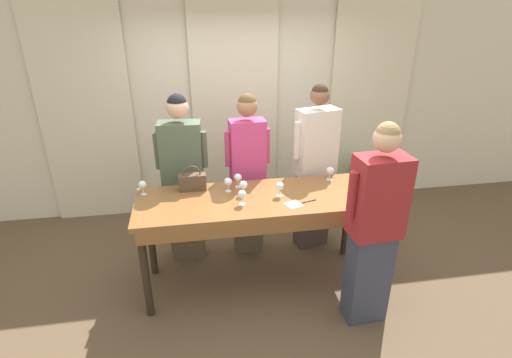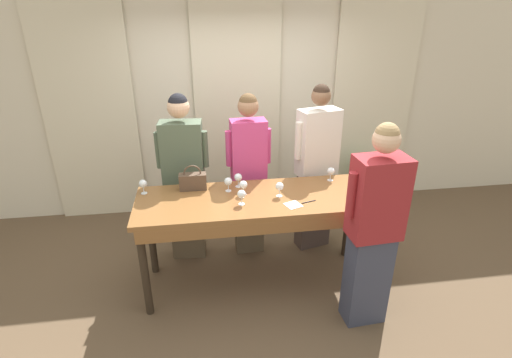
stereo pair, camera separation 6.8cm
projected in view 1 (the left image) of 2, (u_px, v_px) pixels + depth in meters
ground_plane at (257, 280)px, 4.09m from camera, size 18.00×18.00×0.00m
wall_back at (234, 104)px, 5.07m from camera, size 12.00×0.06×2.80m
curtain_panel_left at (87, 116)px, 4.76m from camera, size 1.07×0.03×2.69m
curtain_panel_center at (235, 110)px, 5.03m from camera, size 1.07×0.03×2.69m
curtain_panel_right at (369, 104)px, 5.30m from camera, size 1.07×0.03×2.69m
tasting_bar at (258, 209)px, 3.71m from camera, size 2.23×0.76×0.96m
wine_bottle at (367, 180)px, 3.77m from camera, size 0.08×0.08×0.31m
handbag at (192, 181)px, 3.80m from camera, size 0.26×0.10×0.25m
wine_glass_front_left at (280, 186)px, 3.67m from camera, size 0.08×0.08×0.14m
wine_glass_front_mid at (142, 185)px, 3.70m from camera, size 0.08×0.08×0.14m
wine_glass_front_right at (228, 182)px, 3.76m from camera, size 0.08×0.08×0.14m
wine_glass_center_left at (242, 195)px, 3.52m from camera, size 0.08×0.08×0.14m
wine_glass_center_mid at (238, 178)px, 3.85m from camera, size 0.08×0.08×0.14m
wine_glass_center_right at (330, 171)px, 4.00m from camera, size 0.08×0.08×0.14m
wine_glass_back_left at (243, 185)px, 3.70m from camera, size 0.08×0.08×0.14m
napkin at (294, 205)px, 3.55m from camera, size 0.17×0.17×0.00m
pen at (309, 201)px, 3.61m from camera, size 0.14×0.05×0.01m
guest_olive_jacket at (183, 178)px, 4.11m from camera, size 0.53×0.25×1.82m
guest_pink_top at (248, 173)px, 4.21m from camera, size 0.48×0.22×1.80m
guest_cream_sweater at (315, 168)px, 4.31m from camera, size 0.54×0.32×1.87m
host_pouring at (374, 227)px, 3.26m from camera, size 0.53×0.29×1.83m
potted_plant at (361, 178)px, 5.35m from camera, size 0.39×0.39×0.75m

